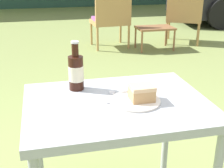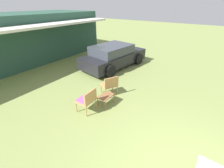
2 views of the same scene
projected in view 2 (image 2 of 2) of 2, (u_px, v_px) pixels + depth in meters
cabin_building at (7, 40)px, 9.00m from camera, size 11.57×5.43×2.83m
parked_car at (113, 56)px, 8.73m from camera, size 4.26×2.38×1.29m
wicker_chair_cushioned at (87, 99)px, 5.09m from camera, size 0.62×0.53×0.84m
wicker_chair_plain at (110, 84)px, 6.01m from camera, size 0.75×0.71×0.84m
garden_side_table at (106, 97)px, 5.50m from camera, size 0.60×0.40×0.37m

